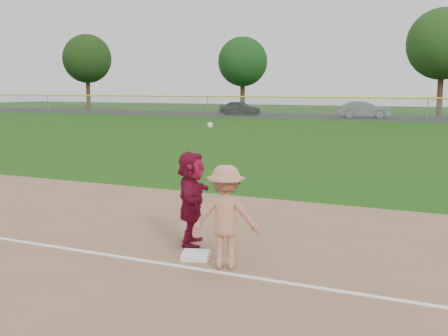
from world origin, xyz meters
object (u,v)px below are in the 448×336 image
at_px(first_base, 196,255).
at_px(base_runner, 192,198).
at_px(car_left, 240,108).
at_px(car_mid, 364,110).

relative_size(first_base, base_runner, 0.26).
distance_m(car_left, car_mid, 12.73).
relative_size(base_runner, car_mid, 0.36).
xyz_separation_m(first_base, car_left, (-19.22, 45.52, 0.67)).
distance_m(first_base, car_left, 49.41).
xyz_separation_m(base_runner, car_left, (-18.76, 44.79, -0.14)).
height_order(base_runner, car_left, base_runner).
distance_m(first_base, car_mid, 45.92).
xyz_separation_m(car_left, car_mid, (12.73, -0.06, 0.05)).
bearing_deg(car_left, base_runner, -153.16).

